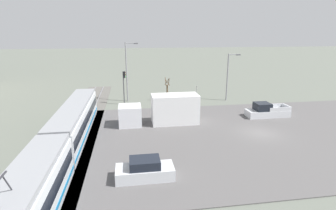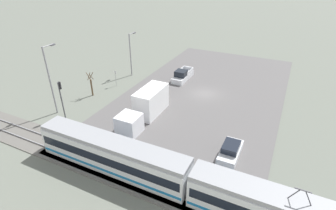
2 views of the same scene
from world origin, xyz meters
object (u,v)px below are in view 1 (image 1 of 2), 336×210
object	(u,v)px
light_rail_tram	(56,154)
sedan_car_0	(145,170)
street_tree	(167,90)
street_lamp_mid_block	(128,68)
street_lamp_near_crossing	(229,74)
pickup_truck	(267,111)
traffic_light_pole	(124,83)
no_parking_sign	(197,92)
box_truck	(164,110)

from	to	relation	value
light_rail_tram	sedan_car_0	world-z (taller)	light_rail_tram
street_tree	street_lamp_mid_block	bearing A→B (deg)	81.74
street_lamp_near_crossing	street_lamp_mid_block	xyz separation A→B (m)	(1.83, 15.60, 0.89)
street_lamp_near_crossing	street_lamp_mid_block	bearing A→B (deg)	83.29
pickup_truck	traffic_light_pole	world-z (taller)	traffic_light_pole
no_parking_sign	street_lamp_mid_block	bearing A→B (deg)	78.95
traffic_light_pole	street_tree	distance (m)	6.88
pickup_truck	no_parking_sign	size ratio (longest dim) A/B	2.12
sedan_car_0	light_rail_tram	bearing A→B (deg)	74.33
light_rail_tram	sedan_car_0	distance (m)	6.95
no_parking_sign	sedan_car_0	bearing A→B (deg)	156.02
street_tree	street_lamp_near_crossing	distance (m)	9.99
sedan_car_0	traffic_light_pole	size ratio (longest dim) A/B	0.85
light_rail_tram	pickup_truck	world-z (taller)	light_rail_tram
street_tree	street_lamp_mid_block	size ratio (longest dim) A/B	0.41
street_tree	light_rail_tram	bearing A→B (deg)	150.44
traffic_light_pole	street_lamp_near_crossing	bearing A→B (deg)	-89.60
pickup_truck	street_tree	world-z (taller)	street_tree
pickup_truck	street_lamp_near_crossing	world-z (taller)	street_lamp_near_crossing
pickup_truck	sedan_car_0	bearing A→B (deg)	127.17
light_rail_tram	no_parking_sign	size ratio (longest dim) A/B	12.45
street_lamp_mid_block	street_tree	bearing A→B (deg)	-98.26
light_rail_tram	no_parking_sign	bearing A→B (deg)	-39.72
street_lamp_near_crossing	sedan_car_0	bearing A→B (deg)	145.70
sedan_car_0	traffic_light_pole	xyz separation A→B (m)	(21.27, 1.62, 2.54)
box_truck	no_parking_sign	world-z (taller)	box_truck
box_truck	sedan_car_0	distance (m)	12.20
light_rail_tram	street_lamp_near_crossing	world-z (taller)	street_lamp_near_crossing
box_truck	street_lamp_near_crossing	size ratio (longest dim) A/B	1.26
no_parking_sign	street_tree	bearing A→B (deg)	75.25
box_truck	sedan_car_0	xyz separation A→B (m)	(-11.77, 3.07, -0.94)
light_rail_tram	no_parking_sign	world-z (taller)	light_rail_tram
street_tree	no_parking_sign	xyz separation A→B (m)	(-1.17, -4.43, -0.15)
light_rail_tram	sedan_car_0	xyz separation A→B (m)	(-1.86, -6.63, -0.92)
sedan_car_0	street_lamp_mid_block	bearing A→B (deg)	2.50
traffic_light_pole	street_tree	size ratio (longest dim) A/B	1.34
street_lamp_mid_block	box_truck	bearing A→B (deg)	-160.38
street_lamp_near_crossing	no_parking_sign	xyz separation A→B (m)	(-0.20, 5.17, -2.74)
box_truck	street_lamp_mid_block	xyz separation A→B (m)	(11.45, 4.08, 3.51)
box_truck	sedan_car_0	bearing A→B (deg)	165.40
box_truck	street_tree	bearing A→B (deg)	-10.30
pickup_truck	street_lamp_mid_block	xyz separation A→B (m)	(10.79, 17.41, 4.41)
street_lamp_mid_block	light_rail_tram	bearing A→B (deg)	165.26
light_rail_tram	street_tree	xyz separation A→B (m)	(20.49, -11.62, 0.06)
light_rail_tram	street_lamp_mid_block	size ratio (longest dim) A/B	3.52
box_truck	pickup_truck	world-z (taller)	box_truck
sedan_car_0	street_tree	world-z (taller)	street_tree
light_rail_tram	traffic_light_pole	size ratio (longest dim) A/B	6.37
street_tree	street_lamp_near_crossing	xyz separation A→B (m)	(-0.96, -9.60, 2.59)
street_tree	sedan_car_0	bearing A→B (deg)	167.42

